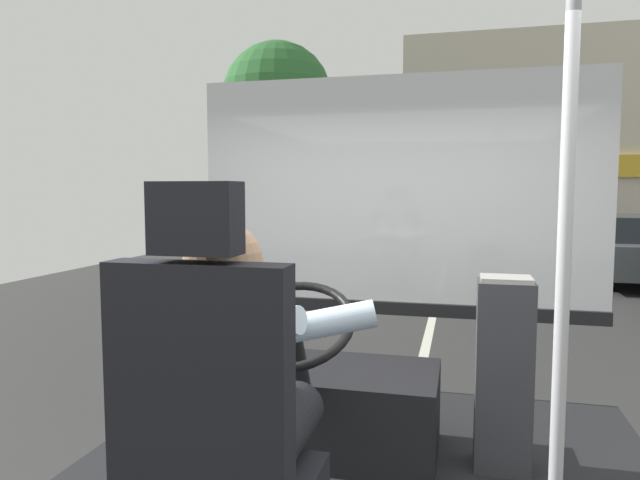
# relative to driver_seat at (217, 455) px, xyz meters

# --- Properties ---
(ground) EXTENTS (18.00, 44.00, 0.06)m
(ground) POSITION_rel_driver_seat_xyz_m (0.24, 9.32, -1.28)
(ground) COLOR #323232
(driver_seat) EXTENTS (0.48, 0.48, 1.27)m
(driver_seat) POSITION_rel_driver_seat_xyz_m (0.00, 0.00, 0.00)
(driver_seat) COLOR black
(driver_seat) RESTS_ON bus_floor
(bus_driver) EXTENTS (0.78, 0.59, 0.75)m
(bus_driver) POSITION_rel_driver_seat_xyz_m (0.00, 0.12, 0.15)
(bus_driver) COLOR black
(bus_driver) RESTS_ON driver_seat
(steering_console) EXTENTS (1.10, 1.02, 0.87)m
(steering_console) POSITION_rel_driver_seat_xyz_m (0.00, 1.18, -0.30)
(steering_console) COLOR black
(steering_console) RESTS_ON bus_floor
(handrail_pole) EXTENTS (0.04, 0.04, 1.91)m
(handrail_pole) POSITION_rel_driver_seat_xyz_m (0.94, 0.48, 0.43)
(handrail_pole) COLOR #B7B7BC
(handrail_pole) RESTS_ON bus_floor
(fare_box) EXTENTS (0.24, 0.20, 0.87)m
(fare_box) POSITION_rel_driver_seat_xyz_m (0.83, 1.20, -0.09)
(fare_box) COLOR #333338
(fare_box) RESTS_ON bus_floor
(windshield_panel) EXTENTS (2.50, 0.08, 1.48)m
(windshield_panel) POSITION_rel_driver_seat_xyz_m (0.24, 2.14, 0.52)
(windshield_panel) COLOR silver
(street_tree) EXTENTS (2.69, 2.69, 5.60)m
(street_tree) POSITION_rel_driver_seat_xyz_m (-3.82, 12.12, 2.98)
(street_tree) COLOR #4C3828
(street_tree) RESTS_ON ground
(shop_building) EXTENTS (11.59, 5.42, 6.46)m
(shop_building) POSITION_rel_driver_seat_xyz_m (4.69, 18.18, 1.98)
(shop_building) COLOR #BCB29E
(shop_building) RESTS_ON ground
(parked_car_charcoal) EXTENTS (2.03, 4.22, 1.44)m
(parked_car_charcoal) POSITION_rel_driver_seat_xyz_m (4.19, 12.01, -0.51)
(parked_car_charcoal) COLOR #474C51
(parked_car_charcoal) RESTS_ON ground
(parked_car_blue) EXTENTS (2.02, 4.03, 1.45)m
(parked_car_blue) POSITION_rel_driver_seat_xyz_m (4.47, 17.18, -0.51)
(parked_car_blue) COLOR navy
(parked_car_blue) RESTS_ON ground
(parked_car_green) EXTENTS (1.81, 4.05, 1.20)m
(parked_car_green) POSITION_rel_driver_seat_xyz_m (4.51, 23.96, -0.63)
(parked_car_green) COLOR #195633
(parked_car_green) RESTS_ON ground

